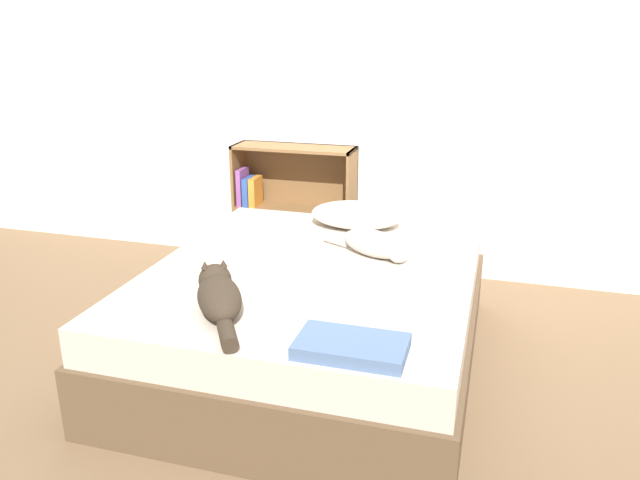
{
  "coord_description": "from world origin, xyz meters",
  "views": [
    {
      "loc": [
        0.82,
        -2.67,
        1.62
      ],
      "look_at": [
        0.0,
        0.14,
        0.6
      ],
      "focal_mm": 35.0,
      "sensor_mm": 36.0,
      "label": 1
    }
  ],
  "objects_px": {
    "cat_light": "(375,244)",
    "bookshelf": "(292,205)",
    "bed": "(312,316)",
    "pillow": "(356,215)",
    "cat_dark": "(219,295)"
  },
  "relations": [
    {
      "from": "bed",
      "to": "bookshelf",
      "type": "height_order",
      "value": "bookshelf"
    },
    {
      "from": "pillow",
      "to": "cat_dark",
      "type": "xyz_separation_m",
      "value": [
        -0.29,
        -1.25,
        -0.01
      ]
    },
    {
      "from": "bookshelf",
      "to": "pillow",
      "type": "bearing_deg",
      "value": -43.33
    },
    {
      "from": "cat_light",
      "to": "bed",
      "type": "bearing_deg",
      "value": -108.98
    },
    {
      "from": "bed",
      "to": "cat_light",
      "type": "distance_m",
      "value": 0.48
    },
    {
      "from": "cat_light",
      "to": "cat_dark",
      "type": "distance_m",
      "value": 0.93
    },
    {
      "from": "cat_light",
      "to": "cat_dark",
      "type": "xyz_separation_m",
      "value": [
        -0.49,
        -0.79,
        0.0
      ]
    },
    {
      "from": "bed",
      "to": "cat_dark",
      "type": "distance_m",
      "value": 0.67
    },
    {
      "from": "cat_dark",
      "to": "bed",
      "type": "bearing_deg",
      "value": -54.33
    },
    {
      "from": "cat_dark",
      "to": "bookshelf",
      "type": "relative_size",
      "value": 0.64
    },
    {
      "from": "bed",
      "to": "cat_dark",
      "type": "bearing_deg",
      "value": -113.34
    },
    {
      "from": "pillow",
      "to": "bookshelf",
      "type": "height_order",
      "value": "bookshelf"
    },
    {
      "from": "bed",
      "to": "bookshelf",
      "type": "distance_m",
      "value": 1.37
    },
    {
      "from": "cat_light",
      "to": "bookshelf",
      "type": "relative_size",
      "value": 0.6
    },
    {
      "from": "bed",
      "to": "bookshelf",
      "type": "xyz_separation_m",
      "value": [
        -0.53,
        1.25,
        0.19
      ]
    }
  ]
}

